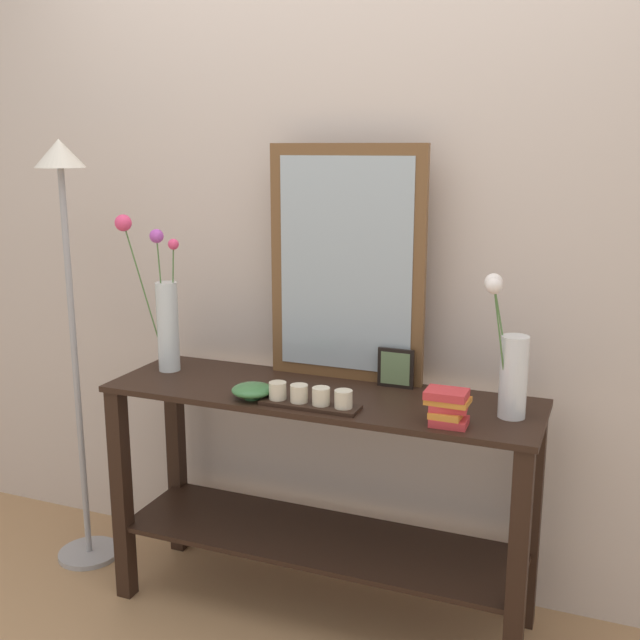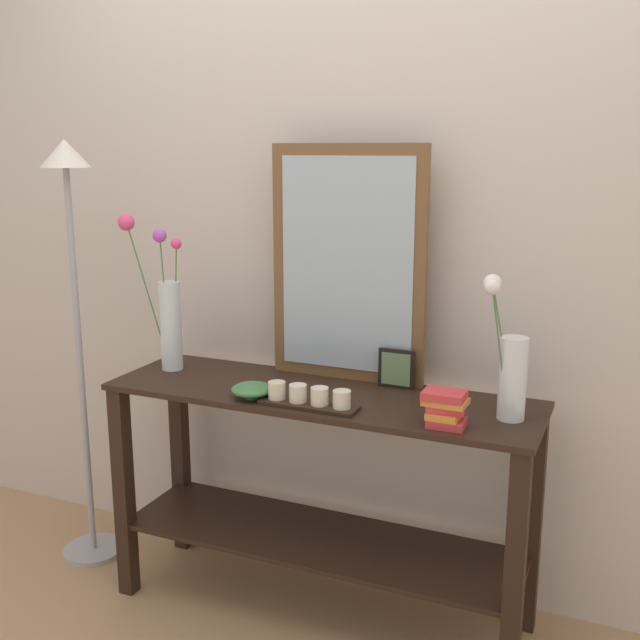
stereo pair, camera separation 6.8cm
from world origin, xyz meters
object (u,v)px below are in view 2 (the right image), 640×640
at_px(mirror_leaning, 348,265).
at_px(decorative_bowl, 252,390).
at_px(vase_right, 510,366).
at_px(book_stack, 445,408).
at_px(console_table, 320,474).
at_px(candle_tray, 309,398).
at_px(picture_frame_small, 396,369).
at_px(tall_vase_left, 167,311).
at_px(floor_lamp, 74,284).

xyz_separation_m(mirror_leaning, decorative_bowl, (-0.20, -0.32, -0.37)).
height_order(vase_right, book_stack, vase_right).
height_order(console_table, candle_tray, candle_tray).
height_order(vase_right, picture_frame_small, vase_right).
xyz_separation_m(tall_vase_left, book_stack, (1.07, -0.16, -0.16)).
height_order(tall_vase_left, floor_lamp, floor_lamp).
height_order(console_table, decorative_bowl, decorative_bowl).
xyz_separation_m(mirror_leaning, vase_right, (0.59, -0.19, -0.24)).
height_order(console_table, picture_frame_small, picture_frame_small).
distance_m(candle_tray, floor_lamp, 1.06).
bearing_deg(decorative_bowl, tall_vase_left, 159.24).
relative_size(tall_vase_left, picture_frame_small, 4.25).
height_order(candle_tray, floor_lamp, floor_lamp).
distance_m(picture_frame_small, book_stack, 0.37).
bearing_deg(vase_right, picture_frame_small, 159.05).
height_order(candle_tray, decorative_bowl, candle_tray).
xyz_separation_m(vase_right, floor_lamp, (-1.60, -0.01, 0.13)).
bearing_deg(picture_frame_small, decorative_bowl, -144.35).
xyz_separation_m(mirror_leaning, picture_frame_small, (0.19, -0.04, -0.34)).
bearing_deg(tall_vase_left, picture_frame_small, 8.31).
bearing_deg(picture_frame_small, book_stack, -49.73).
bearing_deg(floor_lamp, picture_frame_small, 7.54).
height_order(candle_tray, book_stack, book_stack).
relative_size(decorative_bowl, floor_lamp, 0.08).
distance_m(mirror_leaning, picture_frame_small, 0.39).
height_order(mirror_leaning, vase_right, mirror_leaning).
xyz_separation_m(book_stack, floor_lamp, (-1.44, 0.12, 0.24)).
relative_size(tall_vase_left, decorative_bowl, 4.25).
distance_m(decorative_bowl, floor_lamp, 0.86).
xyz_separation_m(vase_right, decorative_bowl, (-0.79, -0.13, -0.13)).
height_order(vase_right, decorative_bowl, vase_right).
bearing_deg(tall_vase_left, vase_right, -1.45).
xyz_separation_m(tall_vase_left, vase_right, (1.22, -0.03, -0.05)).
xyz_separation_m(console_table, book_stack, (0.45, -0.14, 0.35)).
distance_m(candle_tray, picture_frame_small, 0.35).
relative_size(vase_right, decorative_bowl, 3.24).
relative_size(picture_frame_small, decorative_bowl, 1.00).
distance_m(vase_right, candle_tray, 0.62).
distance_m(console_table, picture_frame_small, 0.44).
xyz_separation_m(candle_tray, picture_frame_small, (0.19, 0.29, 0.04)).
xyz_separation_m(picture_frame_small, floor_lamp, (-1.20, -0.16, 0.23)).
bearing_deg(decorative_bowl, console_table, 36.97).
distance_m(console_table, candle_tray, 0.35).
bearing_deg(mirror_leaning, floor_lamp, -168.97).
relative_size(candle_tray, book_stack, 2.48).
relative_size(mirror_leaning, vase_right, 1.85).
height_order(vase_right, floor_lamp, floor_lamp).
bearing_deg(decorative_bowl, book_stack, 0.10).
xyz_separation_m(console_table, candle_tray, (0.02, -0.14, 0.32)).
xyz_separation_m(console_table, tall_vase_left, (-0.61, 0.03, 0.51)).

